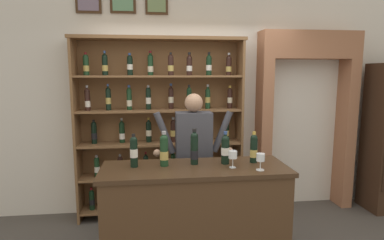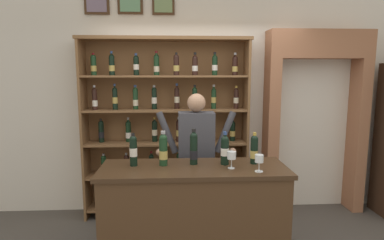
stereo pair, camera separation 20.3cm
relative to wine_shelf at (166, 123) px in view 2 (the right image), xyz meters
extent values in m
cube|color=silver|center=(0.45, 0.23, 0.52)|extent=(12.00, 0.16, 3.49)
cube|color=#422B19|center=(-0.85, 0.14, 1.52)|extent=(0.31, 0.02, 0.30)
cube|color=slate|center=(-0.85, 0.13, 1.52)|extent=(0.25, 0.01, 0.24)
cube|color=#422B19|center=(-0.44, 0.14, 1.52)|extent=(0.32, 0.02, 0.28)
cube|color=#61936C|center=(-0.44, 0.13, 1.52)|extent=(0.25, 0.01, 0.22)
cube|color=#422B19|center=(-0.02, 0.14, 1.52)|extent=(0.28, 0.02, 0.29)
cube|color=#718C5A|center=(-0.02, 0.13, 1.52)|extent=(0.23, 0.01, 0.23)
cube|color=brown|center=(-1.03, -0.04, -0.07)|extent=(0.03, 0.35, 2.30)
cube|color=brown|center=(1.03, -0.04, -0.07)|extent=(0.03, 0.35, 2.30)
cube|color=brown|center=(0.00, 0.12, -0.07)|extent=(2.09, 0.02, 2.30)
cube|color=brown|center=(0.00, -0.04, -1.10)|extent=(2.03, 0.33, 0.02)
cylinder|color=black|center=(-0.88, -0.07, -0.98)|extent=(0.07, 0.07, 0.22)
sphere|color=black|center=(-0.88, -0.07, -0.87)|extent=(0.07, 0.07, 0.07)
cylinder|color=black|center=(-0.88, -0.07, -0.84)|extent=(0.03, 0.03, 0.07)
cylinder|color=maroon|center=(-0.88, -0.07, -0.81)|extent=(0.03, 0.03, 0.03)
cylinder|color=black|center=(-0.88, -0.07, -0.99)|extent=(0.07, 0.07, 0.07)
cylinder|color=#19381E|center=(-0.56, -0.05, -0.97)|extent=(0.07, 0.07, 0.23)
sphere|color=#19381E|center=(-0.56, -0.05, -0.85)|extent=(0.07, 0.07, 0.07)
cylinder|color=#19381E|center=(-0.56, -0.05, -0.83)|extent=(0.03, 0.03, 0.06)
cylinder|color=navy|center=(-0.56, -0.05, -0.81)|extent=(0.03, 0.03, 0.03)
cylinder|color=silver|center=(-0.56, -0.05, -0.99)|extent=(0.07, 0.07, 0.07)
cylinder|color=#19381E|center=(-0.30, -0.08, -0.98)|extent=(0.07, 0.07, 0.22)
sphere|color=#19381E|center=(-0.30, -0.08, -0.86)|extent=(0.07, 0.07, 0.07)
cylinder|color=#19381E|center=(-0.30, -0.08, -0.84)|extent=(0.03, 0.03, 0.06)
cylinder|color=#B79338|center=(-0.30, -0.08, -0.82)|extent=(0.03, 0.03, 0.03)
cylinder|color=tan|center=(-0.30, -0.08, -0.98)|extent=(0.07, 0.07, 0.07)
cylinder|color=black|center=(0.01, -0.08, -0.98)|extent=(0.07, 0.07, 0.22)
sphere|color=black|center=(0.01, -0.08, -0.86)|extent=(0.07, 0.07, 0.07)
cylinder|color=black|center=(0.01, -0.08, -0.83)|extent=(0.03, 0.03, 0.08)
cylinder|color=#B79338|center=(0.01, -0.08, -0.80)|extent=(0.03, 0.03, 0.03)
cylinder|color=silver|center=(0.01, -0.08, -0.98)|extent=(0.07, 0.07, 0.07)
cylinder|color=black|center=(0.28, -0.07, -0.98)|extent=(0.07, 0.07, 0.21)
sphere|color=black|center=(0.28, -0.07, -0.87)|extent=(0.07, 0.07, 0.07)
cylinder|color=black|center=(0.28, -0.07, -0.85)|extent=(0.02, 0.02, 0.06)
cylinder|color=#99999E|center=(0.28, -0.07, -0.83)|extent=(0.03, 0.03, 0.03)
cylinder|color=silver|center=(0.28, -0.07, -0.98)|extent=(0.07, 0.07, 0.07)
cylinder|color=black|center=(0.58, -0.05, -0.98)|extent=(0.07, 0.07, 0.22)
sphere|color=black|center=(0.58, -0.05, -0.87)|extent=(0.07, 0.07, 0.07)
cylinder|color=black|center=(0.58, -0.05, -0.83)|extent=(0.03, 0.03, 0.08)
cylinder|color=black|center=(0.58, -0.05, -0.80)|extent=(0.03, 0.03, 0.03)
cylinder|color=tan|center=(0.58, -0.05, -0.99)|extent=(0.07, 0.07, 0.07)
cylinder|color=#19381E|center=(0.84, -0.07, -0.97)|extent=(0.07, 0.07, 0.23)
sphere|color=#19381E|center=(0.84, -0.07, -0.85)|extent=(0.07, 0.07, 0.07)
cylinder|color=#19381E|center=(0.84, -0.07, -0.83)|extent=(0.03, 0.03, 0.06)
cylinder|color=maroon|center=(0.84, -0.07, -0.81)|extent=(0.03, 0.03, 0.03)
cylinder|color=black|center=(0.84, -0.07, -0.99)|extent=(0.07, 0.07, 0.07)
cube|color=brown|center=(0.00, -0.04, -0.68)|extent=(2.03, 0.33, 0.02)
cylinder|color=#19381E|center=(-0.80, -0.06, -0.55)|extent=(0.07, 0.07, 0.22)
sphere|color=#19381E|center=(-0.80, -0.06, -0.43)|extent=(0.07, 0.07, 0.07)
cylinder|color=#19381E|center=(-0.80, -0.06, -0.41)|extent=(0.03, 0.03, 0.06)
cylinder|color=#99999E|center=(-0.80, -0.06, -0.39)|extent=(0.03, 0.03, 0.03)
cylinder|color=silver|center=(-0.80, -0.06, -0.56)|extent=(0.07, 0.07, 0.07)
cylinder|color=black|center=(-0.52, -0.04, -0.55)|extent=(0.07, 0.07, 0.22)
sphere|color=black|center=(-0.52, -0.04, -0.44)|extent=(0.07, 0.07, 0.07)
cylinder|color=black|center=(-0.52, -0.04, -0.41)|extent=(0.03, 0.03, 0.06)
cylinder|color=#99999E|center=(-0.52, -0.04, -0.39)|extent=(0.03, 0.03, 0.03)
cylinder|color=beige|center=(-0.52, -0.04, -0.57)|extent=(0.07, 0.07, 0.07)
cylinder|color=black|center=(-0.19, -0.07, -0.55)|extent=(0.07, 0.07, 0.23)
sphere|color=black|center=(-0.19, -0.07, -0.43)|extent=(0.07, 0.07, 0.07)
cylinder|color=black|center=(-0.19, -0.07, -0.40)|extent=(0.02, 0.02, 0.08)
cylinder|color=maroon|center=(-0.19, -0.07, -0.37)|extent=(0.03, 0.03, 0.03)
cylinder|color=beige|center=(-0.19, -0.07, -0.56)|extent=(0.07, 0.07, 0.07)
cylinder|color=#19381E|center=(0.16, -0.01, -0.55)|extent=(0.07, 0.07, 0.23)
sphere|color=#19381E|center=(0.16, -0.01, -0.43)|extent=(0.07, 0.07, 0.07)
cylinder|color=#19381E|center=(0.16, -0.01, -0.40)|extent=(0.03, 0.03, 0.07)
cylinder|color=#99999E|center=(0.16, -0.01, -0.37)|extent=(0.03, 0.03, 0.03)
cylinder|color=black|center=(0.16, -0.01, -0.55)|extent=(0.07, 0.07, 0.07)
cylinder|color=#19381E|center=(0.49, -0.06, -0.54)|extent=(0.07, 0.07, 0.24)
sphere|color=#19381E|center=(0.49, -0.06, -0.42)|extent=(0.07, 0.07, 0.07)
cylinder|color=#19381E|center=(0.49, -0.06, -0.40)|extent=(0.03, 0.03, 0.06)
cylinder|color=#99999E|center=(0.49, -0.06, -0.38)|extent=(0.03, 0.03, 0.03)
cylinder|color=tan|center=(0.49, -0.06, -0.55)|extent=(0.07, 0.07, 0.08)
cylinder|color=black|center=(0.84, 0.00, -0.55)|extent=(0.07, 0.07, 0.24)
sphere|color=black|center=(0.84, 0.00, -0.42)|extent=(0.07, 0.07, 0.07)
cylinder|color=black|center=(0.84, 0.00, -0.39)|extent=(0.03, 0.03, 0.08)
cylinder|color=#B79338|center=(0.84, 0.00, -0.36)|extent=(0.03, 0.03, 0.03)
cylinder|color=black|center=(0.84, 0.00, -0.55)|extent=(0.07, 0.07, 0.08)
cube|color=brown|center=(0.00, -0.04, -0.25)|extent=(2.03, 0.33, 0.02)
cylinder|color=black|center=(-0.83, -0.02, -0.12)|extent=(0.07, 0.07, 0.24)
sphere|color=black|center=(-0.83, -0.02, 0.01)|extent=(0.07, 0.07, 0.07)
cylinder|color=black|center=(-0.83, -0.02, 0.03)|extent=(0.03, 0.03, 0.06)
cylinder|color=black|center=(-0.83, -0.02, 0.05)|extent=(0.03, 0.03, 0.03)
cylinder|color=black|center=(-0.83, -0.02, -0.14)|extent=(0.07, 0.07, 0.08)
cylinder|color=black|center=(-0.49, 0.00, -0.12)|extent=(0.07, 0.07, 0.23)
sphere|color=black|center=(-0.49, 0.00, 0.00)|extent=(0.07, 0.07, 0.07)
cylinder|color=black|center=(-0.49, 0.00, 0.03)|extent=(0.03, 0.03, 0.08)
cylinder|color=#99999E|center=(-0.49, 0.00, 0.06)|extent=(0.03, 0.03, 0.03)
cylinder|color=silver|center=(-0.49, 0.00, -0.15)|extent=(0.07, 0.07, 0.07)
cylinder|color=black|center=(-0.15, -0.01, -0.12)|extent=(0.07, 0.07, 0.24)
sphere|color=black|center=(-0.15, -0.01, 0.00)|extent=(0.07, 0.07, 0.07)
cylinder|color=black|center=(-0.15, -0.01, 0.04)|extent=(0.03, 0.03, 0.08)
cylinder|color=#B79338|center=(-0.15, -0.01, 0.06)|extent=(0.03, 0.03, 0.03)
cylinder|color=beige|center=(-0.15, -0.01, -0.12)|extent=(0.07, 0.07, 0.08)
cylinder|color=black|center=(0.16, -0.03, -0.12)|extent=(0.07, 0.07, 0.24)
sphere|color=black|center=(0.16, -0.03, 0.01)|extent=(0.07, 0.07, 0.07)
cylinder|color=black|center=(0.16, -0.03, 0.04)|extent=(0.03, 0.03, 0.07)
cylinder|color=#99999E|center=(0.16, -0.03, 0.07)|extent=(0.04, 0.04, 0.03)
cylinder|color=tan|center=(0.16, -0.03, -0.13)|extent=(0.07, 0.07, 0.08)
cylinder|color=black|center=(0.53, -0.08, -0.12)|extent=(0.07, 0.07, 0.23)
sphere|color=black|center=(0.53, -0.08, 0.00)|extent=(0.07, 0.07, 0.07)
cylinder|color=black|center=(0.53, -0.08, 0.03)|extent=(0.03, 0.03, 0.08)
cylinder|color=black|center=(0.53, -0.08, 0.07)|extent=(0.03, 0.03, 0.03)
cylinder|color=beige|center=(0.53, -0.08, -0.13)|extent=(0.07, 0.07, 0.07)
cylinder|color=black|center=(0.86, -0.02, -0.13)|extent=(0.07, 0.07, 0.22)
sphere|color=black|center=(0.86, -0.02, -0.01)|extent=(0.07, 0.07, 0.07)
cylinder|color=black|center=(0.86, -0.02, 0.02)|extent=(0.03, 0.03, 0.07)
cylinder|color=maroon|center=(0.86, -0.02, 0.05)|extent=(0.03, 0.03, 0.03)
cylinder|color=tan|center=(0.86, -0.02, -0.14)|extent=(0.07, 0.07, 0.07)
cube|color=brown|center=(0.00, -0.04, 0.17)|extent=(2.03, 0.33, 0.02)
cylinder|color=black|center=(-0.88, -0.08, 0.30)|extent=(0.06, 0.06, 0.23)
sphere|color=black|center=(-0.88, -0.08, 0.42)|extent=(0.06, 0.06, 0.06)
cylinder|color=black|center=(-0.88, -0.08, 0.45)|extent=(0.03, 0.03, 0.07)
cylinder|color=#99999E|center=(-0.88, -0.08, 0.48)|extent=(0.03, 0.03, 0.03)
cylinder|color=silver|center=(-0.88, -0.08, 0.27)|extent=(0.07, 0.07, 0.07)
cylinder|color=black|center=(-0.63, -0.06, 0.31)|extent=(0.06, 0.06, 0.24)
sphere|color=black|center=(-0.63, -0.06, 0.43)|extent=(0.06, 0.06, 0.06)
cylinder|color=black|center=(-0.63, -0.06, 0.47)|extent=(0.02, 0.02, 0.08)
cylinder|color=navy|center=(-0.63, -0.06, 0.49)|extent=(0.03, 0.03, 0.03)
cylinder|color=tan|center=(-0.63, -0.06, 0.30)|extent=(0.07, 0.07, 0.08)
cylinder|color=#19381E|center=(-0.38, -0.04, 0.30)|extent=(0.06, 0.06, 0.24)
sphere|color=#19381E|center=(-0.38, -0.04, 0.43)|extent=(0.06, 0.06, 0.06)
cylinder|color=#19381E|center=(-0.38, -0.04, 0.46)|extent=(0.03, 0.03, 0.07)
cylinder|color=navy|center=(-0.38, -0.04, 0.48)|extent=(0.03, 0.03, 0.03)
cylinder|color=beige|center=(-0.38, -0.04, 0.27)|extent=(0.07, 0.07, 0.08)
cylinder|color=black|center=(-0.14, -0.04, 0.31)|extent=(0.06, 0.06, 0.24)
sphere|color=black|center=(-0.14, -0.04, 0.43)|extent=(0.06, 0.06, 0.06)
cylinder|color=black|center=(-0.14, -0.04, 0.46)|extent=(0.03, 0.03, 0.06)
cylinder|color=#99999E|center=(-0.14, -0.04, 0.48)|extent=(0.03, 0.03, 0.03)
cylinder|color=silver|center=(-0.14, -0.04, 0.30)|extent=(0.07, 0.07, 0.08)
cylinder|color=black|center=(0.14, 0.00, 0.31)|extent=(0.06, 0.06, 0.24)
sphere|color=black|center=(0.14, 0.00, 0.43)|extent=(0.06, 0.06, 0.06)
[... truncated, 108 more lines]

